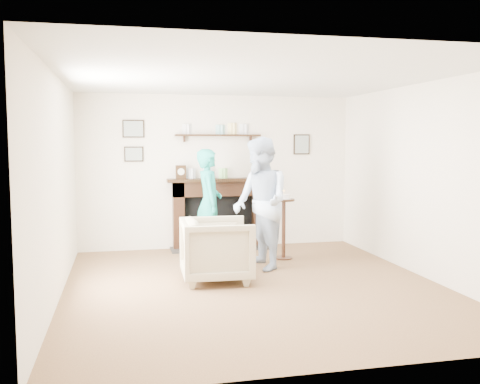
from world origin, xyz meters
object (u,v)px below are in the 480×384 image
Objects in this scene: armchair at (217,281)px; man at (260,269)px; pedestal_table at (284,217)px; woman at (209,255)px.

armchair is 0.86m from man.
armchair is 1.71m from pedestal_table.
woman is 1.59× the size of pedestal_table.
woman is at bearing 156.00° from pedestal_table.
pedestal_table reaches higher than armchair.
man is 1.15m from woman.
man is 1.76× the size of pedestal_table.
man reaches higher than woman.
man is at bearing -147.40° from woman.
woman is 1.31m from pedestal_table.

